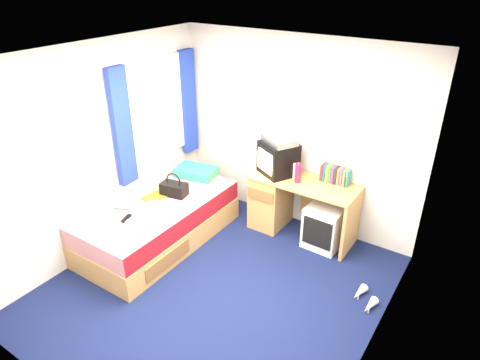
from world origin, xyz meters
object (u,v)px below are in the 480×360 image
Objects in this scene: magazine at (155,197)px; water_bottle at (122,206)px; vcr at (279,140)px; colour_swatch_fan at (128,222)px; aerosol_can at (293,170)px; white_heels at (364,299)px; desk at (284,199)px; handbag at (174,189)px; remote_control at (126,218)px; pillow at (196,172)px; picture_frame at (347,180)px; bed at (159,222)px; storage_cube at (325,226)px; crt_tv at (278,158)px; pink_water_bottle at (298,173)px; towel at (159,211)px.

magazine is 0.43m from water_bottle.
colour_swatch_fan is (-0.98, -1.62, -0.65)m from vcr.
aerosol_can is at bearing 30.00° from vcr.
aerosol_can is 1.72m from magazine.
white_heels is at bearing 18.97° from colour_swatch_fan.
water_bottle is (-1.36, -1.44, 0.17)m from desk.
desk is 5.91× the size of colour_swatch_fan.
handbag is 0.66m from water_bottle.
pillow is at bearing 73.76° from remote_control.
colour_swatch_fan is at bearing -85.78° from pillow.
pillow is 0.41× the size of desk.
picture_frame is (0.83, 0.15, -0.38)m from vcr.
remote_control is (0.21, -0.13, -0.03)m from water_bottle.
colour_swatch_fan is at bearing -144.92° from picture_frame.
bed is 9.09× the size of colour_swatch_fan.
pillow is at bearing 90.59° from handbag.
pillow is 1.01× the size of storage_cube.
water_bottle reaches higher than storage_cube.
picture_frame is 0.70× the size of aerosol_can.
crt_tv reaches higher than water_bottle.
water_bottle is at bearing -138.93° from pink_water_bottle.
storage_cube is 0.78m from aerosol_can.
vcr is 2.56× the size of remote_control.
magazine is at bearing 80.62° from remote_control.
aerosol_can is at bearing 141.21° from pink_water_bottle.
towel is at bearing -41.79° from bed.
vcr is at bearing -179.23° from aerosol_can.
crt_tv is at bearing 38.77° from remote_control.
handbag is (0.11, -0.56, 0.03)m from pillow.
pillow is 1.97m from picture_frame.
vcr reaches higher than remote_control.
towel is 1.92× the size of remote_control.
towel is at bearing -166.93° from white_heels.
pillow reaches higher than water_bottle.
vcr is at bearing 58.32° from towel.
handbag is (-1.07, -0.86, 0.22)m from desk.
picture_frame is at bearing 31.43° from magazine.
vcr is at bearing 47.93° from bed.
bed is at bearing -146.86° from storage_cube.
pillow reaches higher than remote_control.
bed is 14.29× the size of picture_frame.
aerosol_can reaches higher than storage_cube.
desk is 1.39m from handbag.
magazine reaches higher than colour_swatch_fan.
towel is (-0.80, -1.30, -0.60)m from vcr.
water_bottle is at bearing -151.81° from picture_frame.
desk is at bearing 27.10° from vcr.
pillow is 1.04m from towel.
crt_tv is at bearing -179.91° from desk.
towel is 0.47m from water_bottle.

